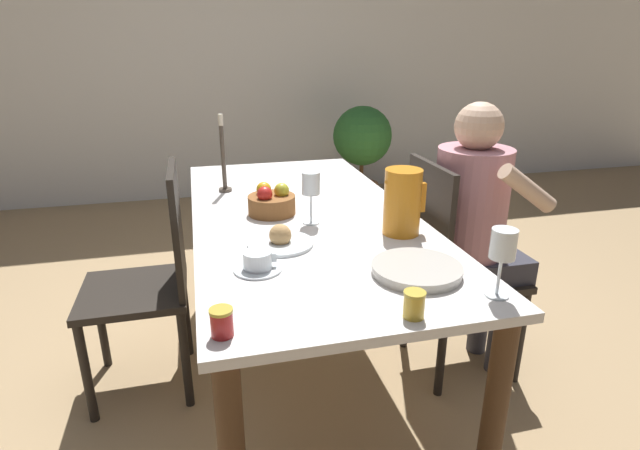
# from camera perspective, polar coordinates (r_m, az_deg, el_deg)

# --- Properties ---
(ground_plane) EXTENTS (20.00, 20.00, 0.00)m
(ground_plane) POSITION_cam_1_polar(r_m,az_deg,el_deg) (2.38, -1.69, -16.20)
(ground_plane) COLOR tan
(wall_back) EXTENTS (10.00, 0.06, 2.60)m
(wall_back) POSITION_cam_1_polar(r_m,az_deg,el_deg) (4.80, -9.87, 18.68)
(wall_back) COLOR white
(wall_back) RESTS_ON ground_plane
(dining_table) EXTENTS (0.88, 1.84, 0.76)m
(dining_table) POSITION_cam_1_polar(r_m,az_deg,el_deg) (2.06, -1.88, -1.35)
(dining_table) COLOR silver
(dining_table) RESTS_ON ground_plane
(chair_person_side) EXTENTS (0.42, 0.42, 0.96)m
(chair_person_side) POSITION_cam_1_polar(r_m,az_deg,el_deg) (2.23, 14.69, -4.39)
(chair_person_side) COLOR black
(chair_person_side) RESTS_ON ground_plane
(chair_opposite) EXTENTS (0.42, 0.42, 0.96)m
(chair_opposite) POSITION_cam_1_polar(r_m,az_deg,el_deg) (2.16, -18.69, -5.63)
(chair_opposite) COLOR black
(chair_opposite) RESTS_ON ground_plane
(person_seated) EXTENTS (0.39, 0.41, 1.20)m
(person_seated) POSITION_cam_1_polar(r_m,az_deg,el_deg) (2.19, 17.45, 0.59)
(person_seated) COLOR #33333D
(person_seated) RESTS_ON ground_plane
(red_pitcher) EXTENTS (0.16, 0.13, 0.24)m
(red_pitcher) POSITION_cam_1_polar(r_m,az_deg,el_deg) (1.80, 9.39, 2.65)
(red_pitcher) COLOR orange
(red_pitcher) RESTS_ON dining_table
(wine_glass_water) EXTENTS (0.07, 0.07, 0.20)m
(wine_glass_water) POSITION_cam_1_polar(r_m,az_deg,el_deg) (1.87, -1.05, 4.52)
(wine_glass_water) COLOR white
(wine_glass_water) RESTS_ON dining_table
(wine_glass_juice) EXTENTS (0.07, 0.07, 0.20)m
(wine_glass_juice) POSITION_cam_1_polar(r_m,az_deg,el_deg) (1.41, 20.17, -2.48)
(wine_glass_juice) COLOR white
(wine_glass_juice) RESTS_ON dining_table
(teacup_near_person) EXTENTS (0.15, 0.15, 0.06)m
(teacup_near_person) POSITION_cam_1_polar(r_m,az_deg,el_deg) (1.54, -7.13, -4.27)
(teacup_near_person) COLOR silver
(teacup_near_person) RESTS_ON dining_table
(serving_tray) EXTENTS (0.27, 0.27, 0.03)m
(serving_tray) POSITION_cam_1_polar(r_m,az_deg,el_deg) (1.53, 10.99, -5.02)
(serving_tray) COLOR #B7B2A8
(serving_tray) RESTS_ON dining_table
(bread_plate) EXTENTS (0.23, 0.23, 0.08)m
(bread_plate) POSITION_cam_1_polar(r_m,az_deg,el_deg) (1.71, -4.55, -1.71)
(bread_plate) COLOR silver
(bread_plate) RESTS_ON dining_table
(jam_jar_amber) EXTENTS (0.06, 0.06, 0.07)m
(jam_jar_amber) POSITION_cam_1_polar(r_m,az_deg,el_deg) (1.22, -11.18, -10.73)
(jam_jar_amber) COLOR #A81E1E
(jam_jar_amber) RESTS_ON dining_table
(jam_jar_red) EXTENTS (0.06, 0.06, 0.07)m
(jam_jar_red) POSITION_cam_1_polar(r_m,az_deg,el_deg) (1.29, 10.71, -8.78)
(jam_jar_red) COLOR gold
(jam_jar_red) RESTS_ON dining_table
(fruit_bowl) EXTENTS (0.19, 0.19, 0.12)m
(fruit_bowl) POSITION_cam_1_polar(r_m,az_deg,el_deg) (2.02, -5.58, 2.62)
(fruit_bowl) COLOR brown
(fruit_bowl) RESTS_ON dining_table
(candlestick_tall) EXTENTS (0.06, 0.06, 0.35)m
(candlestick_tall) POSITION_cam_1_polar(r_m,az_deg,el_deg) (2.33, -10.98, 7.13)
(candlestick_tall) COLOR #4C4238
(candlestick_tall) RESTS_ON dining_table
(potted_plant) EXTENTS (0.51, 0.51, 0.89)m
(potted_plant) POSITION_cam_1_polar(r_m,az_deg,el_deg) (4.44, 4.84, 9.23)
(potted_plant) COLOR #A8603D
(potted_plant) RESTS_ON ground_plane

